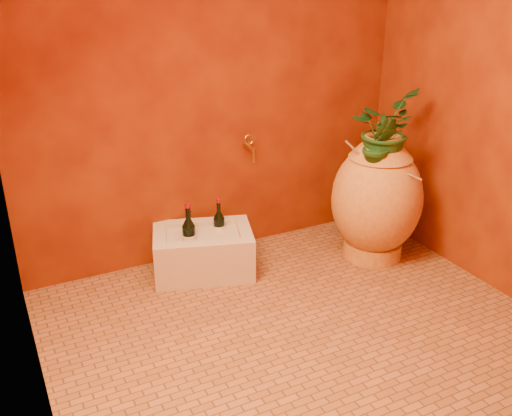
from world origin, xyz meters
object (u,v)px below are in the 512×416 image
wine_bottle_a (190,235)px  stone_basin (203,252)px  wine_bottle_c (189,237)px  wall_tap (250,146)px  amphora (377,198)px  wine_bottle_b (219,227)px

wine_bottle_a → stone_basin: bearing=-13.8°
wine_bottle_a → wine_bottle_c: 0.05m
wall_tap → amphora: bearing=-35.4°
stone_basin → wine_bottle_b: size_ratio=2.32×
wall_tap → stone_basin: bearing=-157.6°
amphora → wine_bottle_c: (-1.16, 0.28, -0.13)m
wine_bottle_b → wine_bottle_c: size_ratio=0.89×
wine_bottle_a → wine_bottle_b: bearing=7.3°
wine_bottle_b → wine_bottle_c: 0.23m
wine_bottle_b → wall_tap: 0.54m
amphora → stone_basin: size_ratio=1.19×
amphora → stone_basin: bearing=164.2°
amphora → wine_bottle_a: 1.19m
amphora → wine_bottle_b: amphora is taller
wine_bottle_b → wine_bottle_c: (-0.22, -0.07, 0.01)m
amphora → wine_bottle_a: (-1.14, 0.32, -0.15)m
wine_bottle_a → wine_bottle_b: 0.20m
amphora → wall_tap: bearing=144.6°
amphora → wine_bottle_c: 1.20m
wine_bottle_a → wine_bottle_c: wine_bottle_c is taller
wine_bottle_b → stone_basin: bearing=-161.0°
wine_bottle_b → wine_bottle_c: bearing=-163.5°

